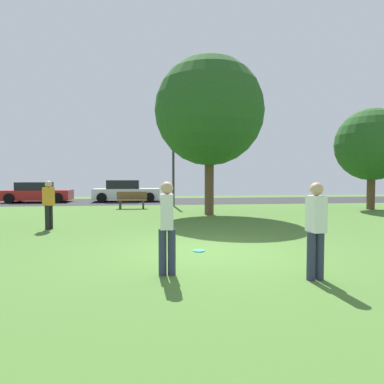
{
  "coord_description": "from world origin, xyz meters",
  "views": [
    {
      "loc": [
        -1.36,
        -7.87,
        1.74
      ],
      "look_at": [
        0.0,
        3.3,
        1.22
      ],
      "focal_mm": 32.5,
      "sensor_mm": 36.0,
      "label": 1
    }
  ],
  "objects_px": {
    "person_thrower": "(49,203)",
    "frisbee_disc": "(199,251)",
    "person_bystander": "(167,224)",
    "street_lamp_post": "(173,167)",
    "parked_car_white": "(126,192)",
    "person_walking": "(316,227)",
    "parked_car_red": "(37,193)",
    "oak_tree_right": "(372,145)",
    "maple_tree_far": "(209,111)",
    "park_bench": "(132,200)"
  },
  "relations": [
    {
      "from": "maple_tree_far",
      "to": "park_bench",
      "type": "distance_m",
      "value": 6.4
    },
    {
      "from": "maple_tree_far",
      "to": "park_bench",
      "type": "bearing_deg",
      "value": 137.58
    },
    {
      "from": "person_bystander",
      "to": "person_walking",
      "type": "bearing_deg",
      "value": -100.29
    },
    {
      "from": "parked_car_red",
      "to": "person_bystander",
      "type": "bearing_deg",
      "value": -66.81
    },
    {
      "from": "frisbee_disc",
      "to": "parked_car_red",
      "type": "height_order",
      "value": "parked_car_red"
    },
    {
      "from": "parked_car_white",
      "to": "park_bench",
      "type": "distance_m",
      "value": 5.32
    },
    {
      "from": "oak_tree_right",
      "to": "parked_car_red",
      "type": "relative_size",
      "value": 1.23
    },
    {
      "from": "person_bystander",
      "to": "street_lamp_post",
      "type": "relative_size",
      "value": 0.36
    },
    {
      "from": "oak_tree_right",
      "to": "person_walking",
      "type": "distance_m",
      "value": 14.47
    },
    {
      "from": "street_lamp_post",
      "to": "person_bystander",
      "type": "bearing_deg",
      "value": -94.35
    },
    {
      "from": "parked_car_red",
      "to": "parked_car_white",
      "type": "height_order",
      "value": "parked_car_white"
    },
    {
      "from": "person_walking",
      "to": "frisbee_disc",
      "type": "height_order",
      "value": "person_walking"
    },
    {
      "from": "person_bystander",
      "to": "parked_car_white",
      "type": "bearing_deg",
      "value": 9.5
    },
    {
      "from": "person_walking",
      "to": "parked_car_red",
      "type": "xyz_separation_m",
      "value": [
        -10.13,
        18.55,
        -0.29
      ]
    },
    {
      "from": "oak_tree_right",
      "to": "parked_car_red",
      "type": "xyz_separation_m",
      "value": [
        -18.81,
        7.23,
        -2.73
      ]
    },
    {
      "from": "person_bystander",
      "to": "street_lamp_post",
      "type": "height_order",
      "value": "street_lamp_post"
    },
    {
      "from": "person_bystander",
      "to": "street_lamp_post",
      "type": "bearing_deg",
      "value": -0.93
    },
    {
      "from": "person_thrower",
      "to": "park_bench",
      "type": "distance_m",
      "value": 7.3
    },
    {
      "from": "oak_tree_right",
      "to": "person_thrower",
      "type": "relative_size",
      "value": 3.3
    },
    {
      "from": "oak_tree_right",
      "to": "person_walking",
      "type": "relative_size",
      "value": 3.19
    },
    {
      "from": "maple_tree_far",
      "to": "frisbee_disc",
      "type": "xyz_separation_m",
      "value": [
        -1.53,
        -7.49,
        -4.6
      ]
    },
    {
      "from": "parked_car_white",
      "to": "parked_car_red",
      "type": "bearing_deg",
      "value": 179.19
    },
    {
      "from": "oak_tree_right",
      "to": "person_bystander",
      "type": "relative_size",
      "value": 3.18
    },
    {
      "from": "person_bystander",
      "to": "parked_car_white",
      "type": "distance_m",
      "value": 17.97
    },
    {
      "from": "oak_tree_right",
      "to": "maple_tree_far",
      "type": "relative_size",
      "value": 0.74
    },
    {
      "from": "maple_tree_far",
      "to": "park_bench",
      "type": "relative_size",
      "value": 4.4
    },
    {
      "from": "person_walking",
      "to": "parked_car_white",
      "type": "height_order",
      "value": "person_walking"
    },
    {
      "from": "maple_tree_far",
      "to": "person_thrower",
      "type": "height_order",
      "value": "maple_tree_far"
    },
    {
      "from": "person_thrower",
      "to": "parked_car_red",
      "type": "bearing_deg",
      "value": 133.49
    },
    {
      "from": "frisbee_disc",
      "to": "person_bystander",
      "type": "bearing_deg",
      "value": -114.22
    },
    {
      "from": "person_thrower",
      "to": "frisbee_disc",
      "type": "relative_size",
      "value": 5.85
    },
    {
      "from": "person_walking",
      "to": "frisbee_disc",
      "type": "relative_size",
      "value": 6.04
    },
    {
      "from": "frisbee_disc",
      "to": "park_bench",
      "type": "height_order",
      "value": "park_bench"
    },
    {
      "from": "person_thrower",
      "to": "parked_car_white",
      "type": "height_order",
      "value": "person_thrower"
    },
    {
      "from": "maple_tree_far",
      "to": "person_walking",
      "type": "relative_size",
      "value": 4.32
    },
    {
      "from": "maple_tree_far",
      "to": "street_lamp_post",
      "type": "xyz_separation_m",
      "value": [
        -1.29,
        4.71,
        -2.36
      ]
    },
    {
      "from": "parked_car_red",
      "to": "street_lamp_post",
      "type": "distance_m",
      "value": 9.73
    },
    {
      "from": "oak_tree_right",
      "to": "person_bystander",
      "type": "distance_m",
      "value": 15.64
    },
    {
      "from": "oak_tree_right",
      "to": "maple_tree_far",
      "type": "bearing_deg",
      "value": -170.89
    },
    {
      "from": "frisbee_disc",
      "to": "parked_car_red",
      "type": "bearing_deg",
      "value": 117.81
    },
    {
      "from": "oak_tree_right",
      "to": "parked_car_white",
      "type": "bearing_deg",
      "value": 151.23
    },
    {
      "from": "person_thrower",
      "to": "person_walking",
      "type": "distance_m",
      "value": 8.69
    },
    {
      "from": "person_bystander",
      "to": "person_walking",
      "type": "relative_size",
      "value": 1.0
    },
    {
      "from": "oak_tree_right",
      "to": "person_walking",
      "type": "height_order",
      "value": "oak_tree_right"
    },
    {
      "from": "person_thrower",
      "to": "parked_car_white",
      "type": "bearing_deg",
      "value": 107.14
    },
    {
      "from": "person_thrower",
      "to": "parked_car_red",
      "type": "relative_size",
      "value": 0.37
    },
    {
      "from": "person_walking",
      "to": "parked_car_red",
      "type": "relative_size",
      "value": 0.39
    },
    {
      "from": "person_bystander",
      "to": "frisbee_disc",
      "type": "bearing_deg",
      "value": -20.8
    },
    {
      "from": "oak_tree_right",
      "to": "park_bench",
      "type": "xyz_separation_m",
      "value": [
        -12.37,
        1.88,
        -2.88
      ]
    },
    {
      "from": "maple_tree_far",
      "to": "person_walking",
      "type": "xyz_separation_m",
      "value": [
        0.09,
        -9.91,
        -3.71
      ]
    }
  ]
}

